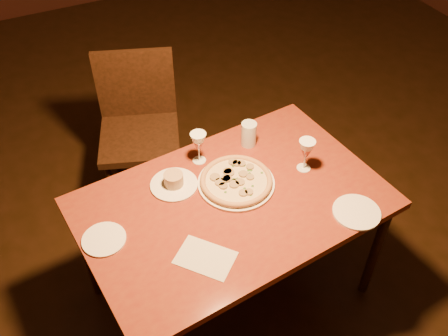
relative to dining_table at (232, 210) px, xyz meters
name	(u,v)px	position (x,y,z in m)	size (l,w,h in m)	color
floor	(262,262)	(0.23, 0.08, -0.62)	(7.00, 7.00, 0.00)	black
dining_table	(232,210)	(0.00, 0.00, 0.00)	(1.35, 0.94, 0.68)	maroon
chair_far	(139,124)	(-0.13, 0.89, -0.12)	(0.55, 0.55, 0.89)	black
pizza_plate	(236,181)	(0.06, 0.08, 0.08)	(0.34, 0.34, 0.04)	white
ramekin_saucer	(174,182)	(-0.19, 0.19, 0.08)	(0.21, 0.21, 0.07)	white
wine_glass_far	(199,148)	(-0.02, 0.29, 0.14)	(0.07, 0.07, 0.16)	#B3534A
wine_glass_right	(305,155)	(0.38, 0.03, 0.14)	(0.07, 0.07, 0.16)	#B3534A
water_tumbler	(249,134)	(0.23, 0.29, 0.12)	(0.07, 0.07, 0.12)	silver
side_plate_left	(104,239)	(-0.55, 0.04, 0.06)	(0.17, 0.17, 0.01)	white
side_plate_near	(357,212)	(0.43, -0.29, 0.07)	(0.20, 0.20, 0.01)	white
menu_card	(205,258)	(-0.23, -0.22, 0.06)	(0.15, 0.22, 0.00)	beige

